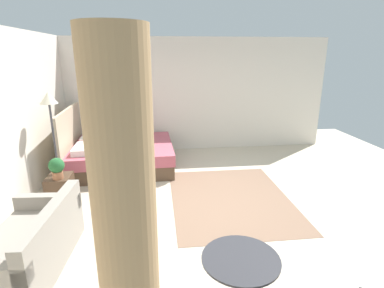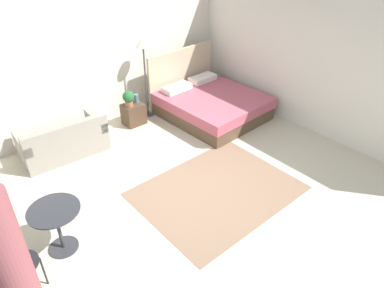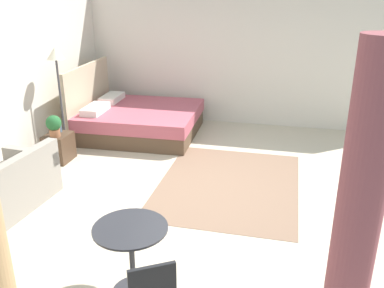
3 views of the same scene
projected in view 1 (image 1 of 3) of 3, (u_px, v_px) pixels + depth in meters
ground_plane at (224, 207)px, 4.86m from camera, size 9.36×9.48×0.02m
wall_right at (198, 95)px, 7.48m from camera, size 0.12×6.48×2.75m
area_rug at (230, 198)px, 5.11m from camera, size 2.53×1.96×0.01m
bed at (119, 154)px, 6.45m from camera, size 1.95×2.18×1.30m
couch at (29, 248)px, 3.39m from camera, size 1.58×0.94×0.75m
nightstand at (60, 189)px, 4.94m from camera, size 0.44×0.37×0.45m
potted_plant at (57, 167)px, 4.73m from camera, size 0.24×0.24×0.35m
vase at (58, 168)px, 4.96m from camera, size 0.10×0.10×0.19m
floor_lamp at (50, 112)px, 5.02m from camera, size 0.29×0.29×1.76m
balcony_table at (240, 279)px, 2.60m from camera, size 0.67×0.67×0.70m
curtain_right at (129, 276)px, 1.58m from camera, size 0.31×0.31×2.48m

